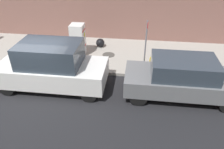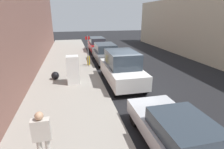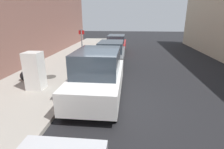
{
  "view_description": "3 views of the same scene",
  "coord_description": "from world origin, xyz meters",
  "px_view_note": "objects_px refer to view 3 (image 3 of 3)",
  "views": [
    {
      "loc": [
        7.27,
        4.24,
        5.73
      ],
      "look_at": [
        -0.0,
        3.32,
        1.21
      ],
      "focal_mm": 35.0,
      "sensor_mm": 36.0,
      "label": 1
    },
    {
      "loc": [
        -3.67,
        -9.68,
        4.27
      ],
      "look_at": [
        -1.51,
        -0.45,
        1.03
      ],
      "focal_mm": 28.0,
      "sensor_mm": 36.0,
      "label": 2
    },
    {
      "loc": [
        0.69,
        -6.45,
        3.41
      ],
      "look_at": [
        -0.12,
        1.85,
        0.67
      ],
      "focal_mm": 28.0,
      "sensor_mm": 36.0,
      "label": 3
    }
  ],
  "objects_px": {
    "discarded_refrigerator": "(35,71)",
    "street_sign_post": "(82,47)",
    "parked_suv_red": "(116,44)",
    "parked_suv_gray": "(111,53)",
    "parked_van_white": "(98,75)",
    "trash_bag": "(25,76)",
    "fire_hydrant": "(85,61)"
  },
  "relations": [
    {
      "from": "fire_hydrant",
      "to": "parked_suv_red",
      "type": "distance_m",
      "value": 6.55
    },
    {
      "from": "street_sign_post",
      "to": "fire_hydrant",
      "type": "xyz_separation_m",
      "value": [
        0.04,
        0.36,
        -1.01
      ]
    },
    {
      "from": "trash_bag",
      "to": "parked_suv_red",
      "type": "xyz_separation_m",
      "value": [
        4.25,
        9.32,
        0.47
      ]
    },
    {
      "from": "discarded_refrigerator",
      "to": "trash_bag",
      "type": "xyz_separation_m",
      "value": [
        -1.19,
        1.03,
        -0.62
      ]
    },
    {
      "from": "fire_hydrant",
      "to": "trash_bag",
      "type": "xyz_separation_m",
      "value": [
        -2.56,
        -3.0,
        -0.16
      ]
    },
    {
      "from": "street_sign_post",
      "to": "parked_suv_red",
      "type": "xyz_separation_m",
      "value": [
        1.73,
        6.68,
        -0.7
      ]
    },
    {
      "from": "street_sign_post",
      "to": "parked_suv_gray",
      "type": "xyz_separation_m",
      "value": [
        1.73,
        1.52,
        -0.68
      ]
    },
    {
      "from": "parked_suv_red",
      "to": "parked_van_white",
      "type": "bearing_deg",
      "value": -90.0
    },
    {
      "from": "parked_van_white",
      "to": "street_sign_post",
      "type": "bearing_deg",
      "value": 113.35
    },
    {
      "from": "parked_suv_gray",
      "to": "street_sign_post",
      "type": "bearing_deg",
      "value": -138.76
    },
    {
      "from": "trash_bag",
      "to": "parked_suv_red",
      "type": "bearing_deg",
      "value": 65.48
    },
    {
      "from": "discarded_refrigerator",
      "to": "street_sign_post",
      "type": "distance_m",
      "value": 3.94
    },
    {
      "from": "parked_suv_red",
      "to": "discarded_refrigerator",
      "type": "bearing_deg",
      "value": -106.48
    },
    {
      "from": "trash_bag",
      "to": "discarded_refrigerator",
      "type": "bearing_deg",
      "value": -40.78
    },
    {
      "from": "trash_bag",
      "to": "street_sign_post",
      "type": "bearing_deg",
      "value": 46.38
    },
    {
      "from": "discarded_refrigerator",
      "to": "trash_bag",
      "type": "distance_m",
      "value": 1.69
    },
    {
      "from": "street_sign_post",
      "to": "parked_van_white",
      "type": "distance_m",
      "value": 4.41
    },
    {
      "from": "discarded_refrigerator",
      "to": "trash_bag",
      "type": "height_order",
      "value": "discarded_refrigerator"
    },
    {
      "from": "street_sign_post",
      "to": "discarded_refrigerator",
      "type": "bearing_deg",
      "value": -109.88
    },
    {
      "from": "street_sign_post",
      "to": "parked_suv_red",
      "type": "distance_m",
      "value": 6.93
    },
    {
      "from": "parked_suv_gray",
      "to": "parked_suv_red",
      "type": "bearing_deg",
      "value": 90.0
    },
    {
      "from": "fire_hydrant",
      "to": "parked_suv_red",
      "type": "xyz_separation_m",
      "value": [
        1.69,
        6.32,
        0.31
      ]
    },
    {
      "from": "fire_hydrant",
      "to": "parked_suv_gray",
      "type": "xyz_separation_m",
      "value": [
        1.69,
        1.16,
        0.34
      ]
    },
    {
      "from": "discarded_refrigerator",
      "to": "fire_hydrant",
      "type": "relative_size",
      "value": 2.16
    },
    {
      "from": "trash_bag",
      "to": "parked_suv_gray",
      "type": "distance_m",
      "value": 5.97
    },
    {
      "from": "discarded_refrigerator",
      "to": "parked_suv_red",
      "type": "height_order",
      "value": "discarded_refrigerator"
    },
    {
      "from": "discarded_refrigerator",
      "to": "street_sign_post",
      "type": "xyz_separation_m",
      "value": [
        1.33,
        3.67,
        0.55
      ]
    },
    {
      "from": "fire_hydrant",
      "to": "parked_van_white",
      "type": "xyz_separation_m",
      "value": [
        1.69,
        -4.37,
        0.47
      ]
    },
    {
      "from": "discarded_refrigerator",
      "to": "parked_van_white",
      "type": "xyz_separation_m",
      "value": [
        3.06,
        -0.35,
        0.01
      ]
    },
    {
      "from": "discarded_refrigerator",
      "to": "trash_bag",
      "type": "bearing_deg",
      "value": 139.22
    },
    {
      "from": "parked_van_white",
      "to": "parked_suv_red",
      "type": "bearing_deg",
      "value": 90.0
    },
    {
      "from": "discarded_refrigerator",
      "to": "parked_van_white",
      "type": "bearing_deg",
      "value": -6.52
    }
  ]
}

